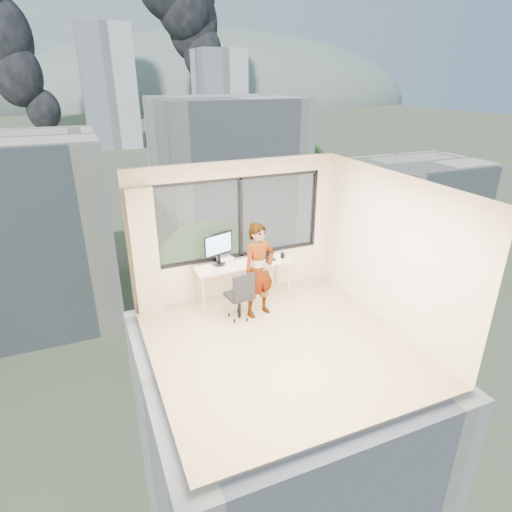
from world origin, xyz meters
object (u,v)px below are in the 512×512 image
chair (239,294)px  person (259,270)px  laptop (267,255)px  handbag (264,250)px  game_console (225,258)px  monitor (218,249)px  desk (243,281)px

chair → person: bearing=-7.1°
laptop → handbag: (0.04, 0.25, 0.01)m
chair → game_console: chair is taller
monitor → desk: bearing=-33.7°
desk → game_console: 0.55m
handbag → desk: bearing=-179.5°
desk → laptop: (0.47, -0.05, 0.47)m
person → game_console: 0.95m
person → handbag: bearing=48.9°
person → game_console: bearing=97.5°
game_console → desk: bearing=-55.8°
person → laptop: bearing=42.5°
handbag → laptop: bearing=-120.2°
desk → chair: (-0.31, -0.63, 0.09)m
chair → handbag: size_ratio=3.48×
game_console → laptop: laptop is taller
chair → laptop: laptop is taller
chair → game_console: (0.05, 0.88, 0.31)m
laptop → monitor: bearing=153.7°
desk → laptop: bearing=-6.5°
monitor → laptop: size_ratio=1.92×
chair → laptop: 1.04m
game_console → chair: bearing=-104.5°
laptop → handbag: size_ratio=1.19×
person → monitor: person is taller
person → chair: bearing=166.5°
chair → game_console: bearing=80.7°
person → monitor: bearing=110.4°
chair → handbag: (0.83, 0.82, 0.38)m
chair → laptop: bearing=30.3°
desk → chair: size_ratio=1.92×
desk → person: person is taller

